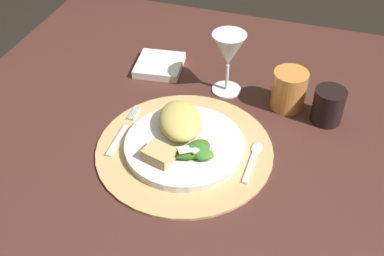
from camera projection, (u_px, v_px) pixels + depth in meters
The scene contains 12 objects.
dining_table at pixel (211, 166), 1.16m from camera, with size 1.19×0.99×0.72m.
placemat at pixel (185, 149), 0.98m from camera, with size 0.36×0.36×0.01m, color tan.
dinner_plate at pixel (184, 145), 0.98m from camera, with size 0.24×0.24×0.02m, color silver.
pasta_serving at pixel (180, 121), 0.99m from camera, with size 0.13×0.09×0.04m, color #D9C061.
salad_greens at pixel (195, 151), 0.94m from camera, with size 0.08×0.08×0.03m.
bread_piece at pixel (159, 154), 0.93m from camera, with size 0.06×0.05×0.02m, color tan.
fork at pixel (122, 133), 1.01m from camera, with size 0.02×0.16×0.00m.
spoon at pixel (254, 155), 0.96m from camera, with size 0.02×0.12×0.01m.
napkin at pixel (160, 65), 1.21m from camera, with size 0.11×0.11×0.02m, color white.
wine_glass at pixel (230, 52), 1.07m from camera, with size 0.08×0.08×0.15m.
amber_tumbler at pixel (289, 90), 1.07m from camera, with size 0.08×0.08×0.09m, color #CF843C.
dark_tumbler at pixel (328, 106), 1.03m from camera, with size 0.07×0.07×0.08m, color black.
Camera 1 is at (0.21, -0.79, 1.40)m, focal length 44.88 mm.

